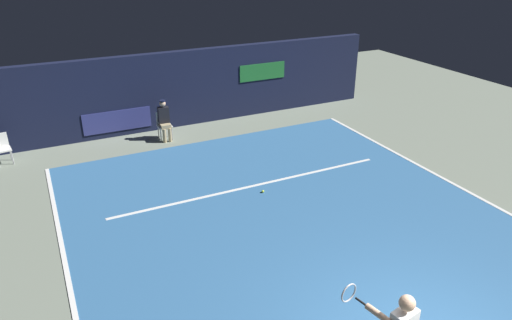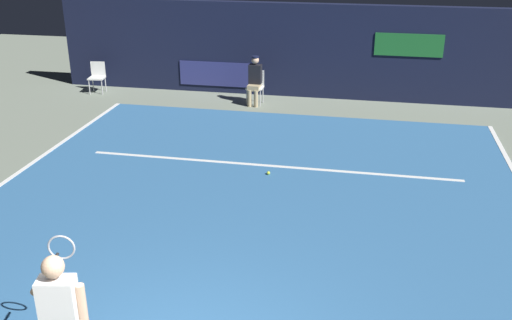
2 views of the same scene
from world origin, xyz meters
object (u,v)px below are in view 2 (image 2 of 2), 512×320
(tennis_player, at_px, (62,320))
(tennis_ball, at_px, (268,173))
(line_judge_on_chair, at_px, (255,80))
(courtside_chair_near, at_px, (97,75))

(tennis_player, relative_size, tennis_ball, 25.44)
(line_judge_on_chair, relative_size, tennis_ball, 19.41)
(courtside_chair_near, distance_m, tennis_ball, 7.77)
(line_judge_on_chair, height_order, tennis_ball, line_judge_on_chair)
(tennis_player, distance_m, line_judge_on_chair, 10.75)
(line_judge_on_chair, relative_size, courtside_chair_near, 1.50)
(tennis_player, relative_size, line_judge_on_chair, 1.31)
(courtside_chair_near, bearing_deg, tennis_ball, -39.75)
(line_judge_on_chair, distance_m, courtside_chair_near, 4.76)
(tennis_player, bearing_deg, courtside_chair_near, 114.24)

